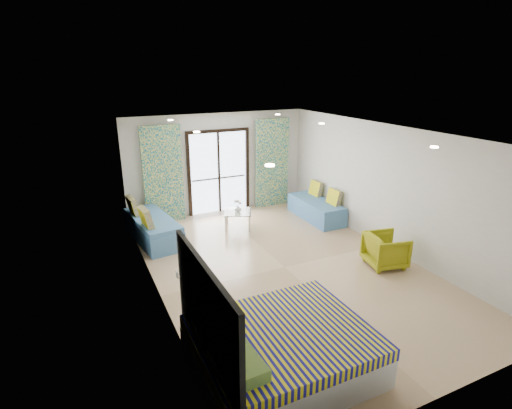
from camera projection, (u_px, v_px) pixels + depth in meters
name	position (u px, v px, depth m)	size (l,w,h in m)	color
floor	(285.00, 267.00, 8.04)	(5.00, 7.50, 0.01)	#A18260
ceiling	(288.00, 133.00, 7.16)	(5.00, 7.50, 0.01)	silver
wall_back	(218.00, 164.00, 10.81)	(5.00, 0.01, 2.70)	silver
wall_front	(454.00, 303.00, 4.39)	(5.00, 0.01, 2.70)	silver
wall_left	(154.00, 225.00, 6.59)	(0.01, 7.50, 2.70)	silver
wall_right	(387.00, 188.00, 8.61)	(0.01, 7.50, 2.70)	silver
balcony_door	(219.00, 167.00, 10.81)	(1.76, 0.08, 2.28)	black
balcony_rail	(219.00, 178.00, 10.92)	(1.52, 0.03, 0.04)	#595451
curtain_left	(163.00, 175.00, 10.06)	(1.00, 0.10, 2.50)	white
curtain_right	(272.00, 163.00, 11.31)	(1.00, 0.10, 2.50)	white
downlight_a	(270.00, 165.00, 4.90)	(0.12, 0.12, 0.02)	#FFE0B2
downlight_b	(434.00, 147.00, 6.03)	(0.12, 0.12, 0.02)	#FFE0B2
downlight_c	(197.00, 132.00, 7.46)	(0.12, 0.12, 0.02)	#FFE0B2
downlight_d	(322.00, 124.00, 8.59)	(0.12, 0.12, 0.02)	#FFE0B2
downlight_e	(170.00, 120.00, 9.17)	(0.12, 0.12, 0.02)	#FFE0B2
downlight_f	(278.00, 114.00, 10.30)	(0.12, 0.12, 0.02)	#FFE0B2
headboard	(206.00, 322.00, 4.55)	(0.06, 2.10, 1.50)	black
switch_plate	(177.00, 274.00, 5.62)	(0.02, 0.10, 0.10)	silver
bed	(280.00, 351.00, 5.18)	(2.23, 1.82, 0.77)	silver
daybed_left	(152.00, 228.00, 9.22)	(1.03, 2.08, 0.99)	teal
daybed_right	(316.00, 208.00, 10.57)	(0.72, 1.82, 0.89)	teal
coffee_table	(238.00, 213.00, 9.91)	(0.87, 0.87, 0.76)	silver
vase	(238.00, 209.00, 9.84)	(0.16, 0.17, 0.16)	white
armchair	(386.00, 249.00, 8.00)	(0.72, 0.67, 0.74)	#939413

